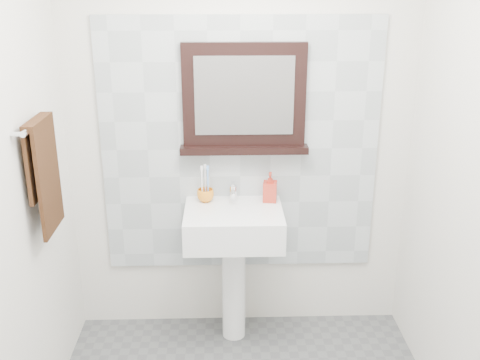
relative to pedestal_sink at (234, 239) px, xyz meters
name	(u,v)px	position (x,y,z in m)	size (l,w,h in m)	color
back_wall	(240,131)	(0.04, 0.23, 0.57)	(2.00, 0.01, 2.50)	silver
splashback	(240,149)	(0.04, 0.21, 0.47)	(1.60, 0.02, 1.50)	#ACB6BB
pedestal_sink	(234,239)	(0.00, 0.00, 0.00)	(0.55, 0.44, 0.96)	white
toothbrush_cup	(205,195)	(-0.16, 0.12, 0.22)	(0.10, 0.10, 0.08)	orange
toothbrushes	(205,182)	(-0.16, 0.12, 0.31)	(0.05, 0.04, 0.21)	white
soap_dispenser	(270,187)	(0.21, 0.12, 0.27)	(0.08, 0.08, 0.17)	#B0141F
framed_mirror	(244,101)	(0.07, 0.19, 0.76)	(0.73, 0.11, 0.62)	black
towel_bar	(36,123)	(-0.90, -0.39, 0.78)	(0.07, 0.40, 0.03)	silver
hand_towel	(43,167)	(-0.90, -0.39, 0.57)	(0.06, 0.30, 0.55)	black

